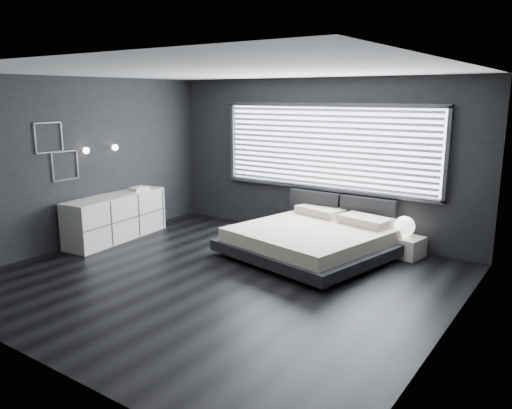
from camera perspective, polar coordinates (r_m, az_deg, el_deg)
The scene contains 12 objects.
room at distance 6.69m, azimuth -4.17°, elevation 2.90°, with size 6.04×6.00×2.80m.
window at distance 8.81m, azimuth 8.00°, elevation 6.48°, with size 4.14×0.09×1.52m.
headboard at distance 8.78m, azimuth 9.65°, elevation -0.48°, with size 1.96×0.16×0.52m.
sconce_near at distance 8.79m, azimuth -18.84°, elevation 5.86°, with size 0.18×0.11×0.11m.
sconce_far at distance 9.15m, azimuth -15.82°, elevation 6.29°, with size 0.18×0.11×0.11m.
wall_art_upper at distance 8.50m, azimuth -22.60°, elevation 7.07°, with size 0.01×0.48×0.48m.
wall_art_lower at distance 8.69m, azimuth -20.96°, elevation 4.17°, with size 0.01×0.48×0.48m.
bed at distance 7.94m, azimuth 6.38°, elevation -3.95°, with size 2.69×2.61×0.59m.
nightstand at distance 8.26m, azimuth 16.57°, elevation -4.58°, with size 0.55×0.46×0.32m, color silver.
orb_lamp at distance 8.19m, azimuth 16.61°, elevation -2.40°, with size 0.32×0.32×0.32m, color white.
dresser at distance 9.12m, azimuth -15.67°, elevation -1.39°, with size 0.76×2.04×0.80m.
book_stack at distance 9.36m, azimuth -13.18°, elevation 1.78°, with size 0.28×0.35×0.07m.
Camera 1 is at (4.16, -5.13, 2.50)m, focal length 35.00 mm.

